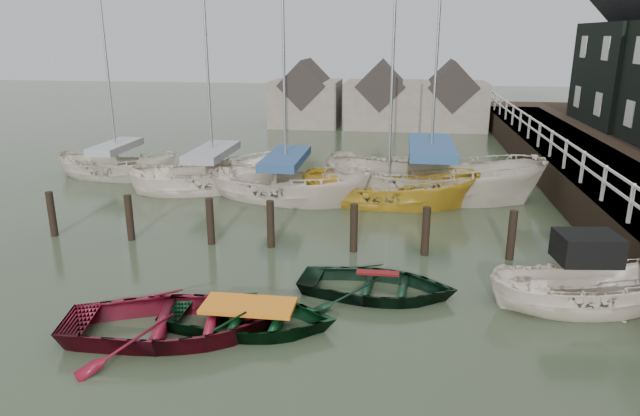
% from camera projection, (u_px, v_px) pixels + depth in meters
% --- Properties ---
extents(ground, '(120.00, 120.00, 0.00)m').
position_uv_depth(ground, '(292.00, 294.00, 13.58)').
color(ground, '#2F3924').
rests_on(ground, ground).
extents(pier, '(3.04, 32.00, 2.70)m').
position_uv_depth(pier, '(588.00, 178.00, 21.55)').
color(pier, black).
rests_on(pier, ground).
extents(mooring_pilings, '(13.72, 0.22, 1.80)m').
position_uv_depth(mooring_pilings, '(274.00, 231.00, 16.42)').
color(mooring_pilings, black).
rests_on(mooring_pilings, ground).
extents(far_sheds, '(14.00, 4.08, 4.39)m').
position_uv_depth(far_sheds, '(378.00, 99.00, 37.54)').
color(far_sheds, '#665B51').
rests_on(far_sheds, ground).
extents(rowboat_red, '(5.05, 4.06, 0.93)m').
position_uv_depth(rowboat_red, '(177.00, 335.00, 11.73)').
color(rowboat_red, '#5E0D1B').
rests_on(rowboat_red, ground).
extents(rowboat_green, '(3.71, 2.65, 0.77)m').
position_uv_depth(rowboat_green, '(250.00, 328.00, 12.01)').
color(rowboat_green, black).
rests_on(rowboat_green, ground).
extents(rowboat_dkgreen, '(3.94, 2.98, 0.77)m').
position_uv_depth(rowboat_dkgreen, '(377.00, 295.00, 13.52)').
color(rowboat_dkgreen, black).
rests_on(rowboat_dkgreen, ground).
extents(motorboat, '(4.42, 2.10, 2.54)m').
position_uv_depth(motorboat, '(582.00, 304.00, 12.83)').
color(motorboat, beige).
rests_on(motorboat, ground).
extents(sailboat_a, '(6.91, 4.78, 10.18)m').
position_uv_depth(sailboat_a, '(214.00, 187.00, 22.81)').
color(sailboat_a, beige).
rests_on(sailboat_a, ground).
extents(sailboat_b, '(7.10, 4.19, 12.69)m').
position_uv_depth(sailboat_b, '(286.00, 197.00, 21.48)').
color(sailboat_b, beige).
rests_on(sailboat_b, ground).
extents(sailboat_c, '(6.56, 2.80, 10.80)m').
position_uv_depth(sailboat_c, '(388.00, 203.00, 20.88)').
color(sailboat_c, '#BB9123').
rests_on(sailboat_c, ground).
extents(sailboat_d, '(8.68, 4.51, 12.82)m').
position_uv_depth(sailboat_d, '(429.00, 194.00, 21.84)').
color(sailboat_d, beige).
rests_on(sailboat_d, ground).
extents(sailboat_e, '(5.92, 2.86, 10.26)m').
position_uv_depth(sailboat_e, '(119.00, 175.00, 24.74)').
color(sailboat_e, beige).
rests_on(sailboat_e, ground).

